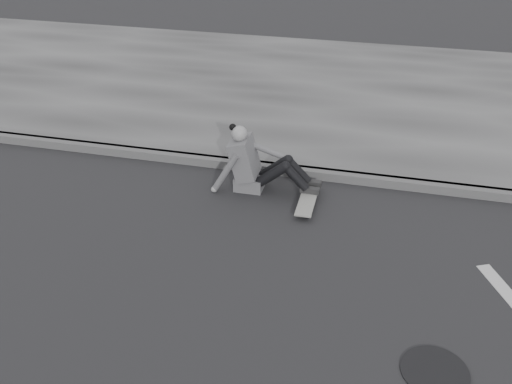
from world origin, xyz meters
TOP-DOWN VIEW (x-y plane):
  - ground at (0.00, 0.00)m, footprint 80.00×80.00m
  - curb at (0.00, 2.58)m, footprint 24.00×0.16m
  - sidewalk at (0.00, 5.60)m, footprint 24.00×6.00m
  - manhole at (0.69, -0.50)m, footprint 0.58×0.58m
  - skateboard at (-0.78, 1.86)m, footprint 0.20×0.78m
  - seated_woman at (-1.52, 2.11)m, footprint 1.38×0.46m

SIDE VIEW (x-z plane):
  - ground at x=0.00m, z-range 0.00..0.00m
  - manhole at x=0.69m, z-range 0.00..0.01m
  - curb at x=0.00m, z-range 0.00..0.12m
  - sidewalk at x=0.00m, z-range 0.00..0.12m
  - skateboard at x=-0.78m, z-range 0.03..0.12m
  - seated_woman at x=-1.52m, z-range -0.08..0.80m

